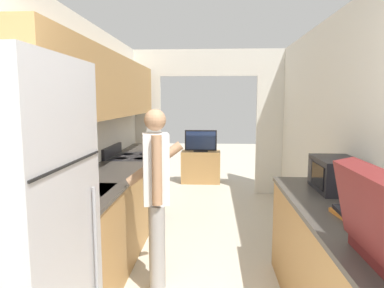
% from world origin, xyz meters
% --- Properties ---
extents(wall_left, '(0.38, 7.43, 2.50)m').
position_xyz_m(wall_left, '(-1.23, 2.38, 1.49)').
color(wall_left, silver).
rests_on(wall_left, ground_plane).
extents(wall_right, '(0.06, 7.43, 2.50)m').
position_xyz_m(wall_right, '(1.32, 1.91, 1.25)').
color(wall_right, silver).
rests_on(wall_right, ground_plane).
extents(wall_far_with_doorway, '(2.97, 0.06, 2.50)m').
position_xyz_m(wall_far_with_doorway, '(0.00, 5.06, 1.44)').
color(wall_far_with_doorway, silver).
rests_on(wall_far_with_doorway, ground_plane).
extents(counter_left, '(0.62, 3.81, 0.89)m').
position_xyz_m(counter_left, '(-0.99, 2.84, 0.45)').
color(counter_left, '#B2844C').
rests_on(counter_left, ground_plane).
extents(counter_right, '(0.62, 2.33, 0.89)m').
position_xyz_m(counter_right, '(0.99, 1.24, 0.45)').
color(counter_right, '#B2844C').
rests_on(counter_right, ground_plane).
extents(refrigerator, '(0.71, 0.81, 1.85)m').
position_xyz_m(refrigerator, '(-0.95, 0.67, 0.92)').
color(refrigerator, '#B7B7BC').
rests_on(refrigerator, ground_plane).
extents(range_oven, '(0.66, 0.79, 1.03)m').
position_xyz_m(range_oven, '(-0.98, 3.55, 0.45)').
color(range_oven, black).
rests_on(range_oven, ground_plane).
extents(person, '(0.51, 0.43, 1.56)m').
position_xyz_m(person, '(-0.39, 1.84, 0.83)').
color(person, '#9E9E9E').
rests_on(person, ground_plane).
extents(microwave, '(0.33, 0.50, 0.27)m').
position_xyz_m(microwave, '(1.10, 1.91, 1.03)').
color(microwave, black).
rests_on(microwave, counter_right).
extents(book_stack, '(0.24, 0.30, 0.05)m').
position_xyz_m(book_stack, '(0.99, 1.24, 0.92)').
color(book_stack, '#C67028').
rests_on(book_stack, counter_right).
extents(tv_cabinet, '(0.77, 0.42, 0.63)m').
position_xyz_m(tv_cabinet, '(-0.15, 5.80, 0.32)').
color(tv_cabinet, '#B2844C').
rests_on(tv_cabinet, ground_plane).
extents(television, '(0.63, 0.16, 0.42)m').
position_xyz_m(television, '(-0.15, 5.76, 0.84)').
color(television, black).
rests_on(television, tv_cabinet).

